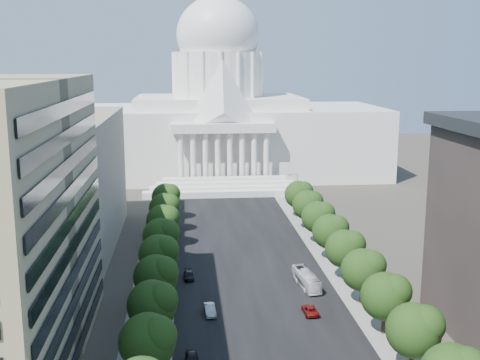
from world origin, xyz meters
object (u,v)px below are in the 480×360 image
object	(u,v)px
car_silver	(210,310)
car_red	(310,310)
car_dark_b	(189,276)
city_bus	(306,279)
car_dark_a	(192,360)

from	to	relation	value
car_silver	car_red	distance (m)	17.00
car_red	car_dark_b	bearing A→B (deg)	-43.81
city_bus	car_dark_b	bearing A→B (deg)	157.28
car_silver	car_dark_b	distance (m)	17.45
car_dark_a	car_dark_b	size ratio (longest dim) A/B	0.99
car_red	car_dark_b	size ratio (longest dim) A/B	1.03
car_silver	car_dark_a	bearing A→B (deg)	-105.00
car_red	city_bus	world-z (taller)	city_bus
car_red	city_bus	bearing A→B (deg)	-100.05
car_silver	city_bus	bearing A→B (deg)	26.05
car_silver	city_bus	distance (m)	21.73
car_red	car_dark_b	distance (m)	27.52
car_dark_a	car_dark_b	bearing A→B (deg)	88.42
car_dark_a	car_silver	world-z (taller)	car_silver
car_dark_b	car_silver	bearing A→B (deg)	-81.44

